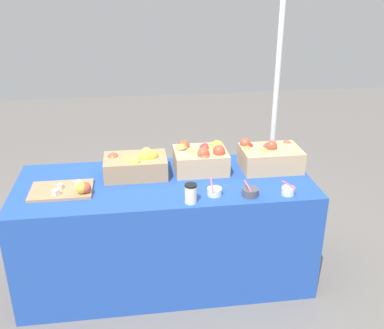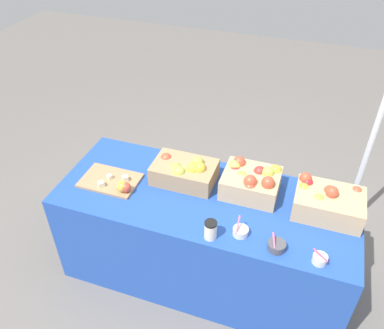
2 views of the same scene
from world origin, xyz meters
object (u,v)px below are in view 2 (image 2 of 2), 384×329
object	(u,v)px
apple_crate_left	(327,202)
sample_bowl_near	(320,259)
apple_crate_right	(184,171)
tent_pole	(381,115)
coffee_cup	(211,230)
apple_crate_middle	(251,181)
cutting_board_front	(114,182)
sample_bowl_far	(240,231)
sample_bowl_mid	(276,246)

from	to	relation	value
apple_crate_left	sample_bowl_near	xyz separation A→B (m)	(0.00, -0.40, -0.06)
apple_crate_right	tent_pole	world-z (taller)	tent_pole
coffee_cup	tent_pole	world-z (taller)	tent_pole
apple_crate_middle	cutting_board_front	bearing A→B (deg)	-165.23
apple_crate_left	sample_bowl_near	distance (m)	0.40
cutting_board_front	sample_bowl_far	size ratio (longest dim) A/B	3.48
cutting_board_front	apple_crate_middle	bearing A→B (deg)	14.77
apple_crate_middle	tent_pole	xyz separation A→B (m)	(0.71, 0.63, 0.26)
coffee_cup	apple_crate_middle	bearing A→B (deg)	74.37
tent_pole	sample_bowl_far	bearing A→B (deg)	-123.98
sample_bowl_far	sample_bowl_near	bearing A→B (deg)	-7.22
sample_bowl_near	tent_pole	bearing A→B (deg)	77.28
apple_crate_left	tent_pole	size ratio (longest dim) A/B	0.18
apple_crate_right	cutting_board_front	xyz separation A→B (m)	(-0.42, -0.19, -0.05)
apple_crate_left	apple_crate_right	world-z (taller)	apple_crate_left
sample_bowl_near	sample_bowl_mid	world-z (taller)	sample_bowl_near
apple_crate_right	sample_bowl_mid	world-z (taller)	apple_crate_right
sample_bowl_far	coffee_cup	xyz separation A→B (m)	(-0.15, -0.08, 0.04)
apple_crate_right	sample_bowl_near	size ratio (longest dim) A/B	4.08
apple_crate_right	cutting_board_front	distance (m)	0.47
apple_crate_left	sample_bowl_mid	world-z (taller)	apple_crate_left
sample_bowl_near	sample_bowl_far	size ratio (longest dim) A/B	0.92
apple_crate_right	cutting_board_front	world-z (taller)	apple_crate_right
sample_bowl_mid	apple_crate_left	bearing A→B (deg)	59.01
apple_crate_middle	coffee_cup	world-z (taller)	apple_crate_middle
tent_pole	sample_bowl_mid	bearing A→B (deg)	-114.15
apple_crate_right	coffee_cup	xyz separation A→B (m)	(0.31, -0.42, -0.02)
cutting_board_front	sample_bowl_mid	xyz separation A→B (m)	(1.09, -0.19, 0.00)
cutting_board_front	coffee_cup	bearing A→B (deg)	-17.42
sample_bowl_mid	coffee_cup	bearing A→B (deg)	-174.16
cutting_board_front	tent_pole	distance (m)	1.81
sample_bowl_mid	coffee_cup	world-z (taller)	coffee_cup
sample_bowl_near	sample_bowl_mid	size ratio (longest dim) A/B	1.00
coffee_cup	apple_crate_right	bearing A→B (deg)	126.04
sample_bowl_near	coffee_cup	bearing A→B (deg)	-177.97
apple_crate_middle	coffee_cup	distance (m)	0.47
apple_crate_left	tent_pole	world-z (taller)	tent_pole
apple_crate_left	sample_bowl_near	world-z (taller)	apple_crate_left
apple_crate_middle	apple_crate_left	bearing A→B (deg)	-4.13
sample_bowl_near	cutting_board_front	bearing A→B (deg)	171.10
apple_crate_middle	sample_bowl_near	distance (m)	0.64
sample_bowl_mid	sample_bowl_far	xyz separation A→B (m)	(-0.21, 0.04, -0.00)
apple_crate_right	sample_bowl_far	xyz separation A→B (m)	(0.46, -0.34, -0.05)
sample_bowl_near	apple_crate_middle	bearing A→B (deg)	137.27
cutting_board_front	sample_bowl_near	xyz separation A→B (m)	(1.32, -0.21, 0.00)
sample_bowl_mid	coffee_cup	distance (m)	0.37
apple_crate_right	coffee_cup	bearing A→B (deg)	-53.96
apple_crate_left	cutting_board_front	size ratio (longest dim) A/B	1.05
apple_crate_left	sample_bowl_far	distance (m)	0.56
apple_crate_right	sample_bowl_mid	bearing A→B (deg)	-29.76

